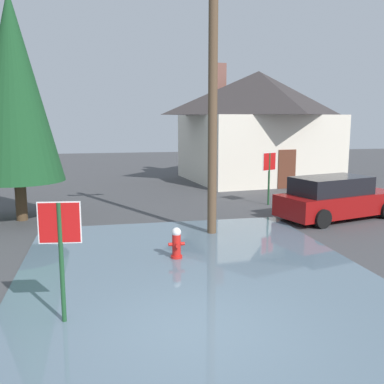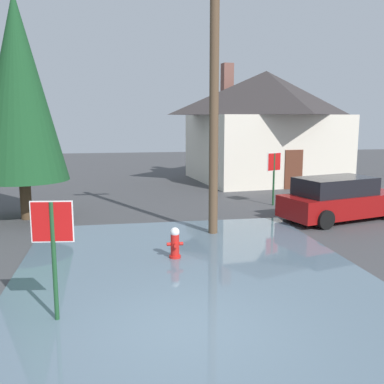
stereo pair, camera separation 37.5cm
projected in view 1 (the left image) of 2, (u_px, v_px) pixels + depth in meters
ground_plane at (197, 334)px, 7.47m from camera, size 80.00×80.00×0.10m
flood_puddle at (196, 275)px, 10.13m from camera, size 8.11×10.43×0.04m
lane_stop_bar at (202, 383)px, 6.01m from camera, size 3.81×0.66×0.01m
stop_sign_near at (60, 238)px, 7.52m from camera, size 0.73×0.11×2.19m
fire_hydrant at (177, 244)px, 11.24m from camera, size 0.42×0.36×0.84m
utility_pole at (213, 94)px, 13.08m from camera, size 1.60×0.28×8.25m
stop_sign_far at (269, 168)px, 18.17m from camera, size 0.68×0.34×2.19m
house at (257, 124)px, 25.41m from camera, size 8.98×8.24×6.71m
parked_car at (336, 198)px, 15.79m from camera, size 4.84×2.88×1.54m
pine_tree_short_left at (14, 88)px, 14.89m from camera, size 3.13×3.13×7.82m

